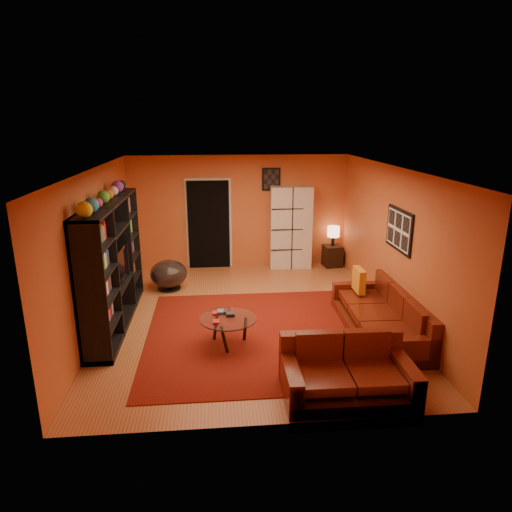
{
  "coord_description": "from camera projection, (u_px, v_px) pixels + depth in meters",
  "views": [
    {
      "loc": [
        -0.57,
        -7.41,
        3.34
      ],
      "look_at": [
        0.13,
        0.1,
        1.09
      ],
      "focal_mm": 32.0,
      "sensor_mm": 36.0,
      "label": 1
    }
  ],
  "objects": [
    {
      "name": "floor",
      "position": [
        249.0,
        317.0,
        8.07
      ],
      "size": [
        6.0,
        6.0,
        0.0
      ],
      "primitive_type": "plane",
      "color": "#9A562F",
      "rests_on": "ground"
    },
    {
      "name": "ceiling",
      "position": [
        248.0,
        168.0,
        7.33
      ],
      "size": [
        6.0,
        6.0,
        0.0
      ],
      "primitive_type": "plane",
      "rotation": [
        3.14,
        0.0,
        0.0
      ],
      "color": "white",
      "rests_on": "wall_back"
    },
    {
      "name": "wall_back",
      "position": [
        239.0,
        212.0,
        10.56
      ],
      "size": [
        6.0,
        0.0,
        6.0
      ],
      "primitive_type": "plane",
      "rotation": [
        1.57,
        0.0,
        0.0
      ],
      "color": "#C65A2B",
      "rests_on": "floor"
    },
    {
      "name": "wall_front",
      "position": [
        271.0,
        320.0,
        4.84
      ],
      "size": [
        6.0,
        0.0,
        6.0
      ],
      "primitive_type": "plane",
      "rotation": [
        -1.57,
        0.0,
        0.0
      ],
      "color": "#C65A2B",
      "rests_on": "floor"
    },
    {
      "name": "wall_left",
      "position": [
        97.0,
        250.0,
        7.48
      ],
      "size": [
        0.0,
        6.0,
        6.0
      ],
      "primitive_type": "plane",
      "rotation": [
        1.57,
        0.0,
        1.57
      ],
      "color": "#C65A2B",
      "rests_on": "floor"
    },
    {
      "name": "wall_right",
      "position": [
        392.0,
        243.0,
        7.92
      ],
      "size": [
        0.0,
        6.0,
        6.0
      ],
      "primitive_type": "plane",
      "rotation": [
        1.57,
        0.0,
        -1.57
      ],
      "color": "#C65A2B",
      "rests_on": "floor"
    },
    {
      "name": "rug",
      "position": [
        259.0,
        334.0,
        7.41
      ],
      "size": [
        3.6,
        3.6,
        0.01
      ],
      "primitive_type": "cube",
      "color": "#59100A",
      "rests_on": "floor"
    },
    {
      "name": "doorway",
      "position": [
        209.0,
        225.0,
        10.54
      ],
      "size": [
        0.95,
        0.1,
        2.04
      ],
      "primitive_type": "cube",
      "color": "black",
      "rests_on": "floor"
    },
    {
      "name": "wall_art_right",
      "position": [
        399.0,
        230.0,
        7.55
      ],
      "size": [
        0.03,
        1.0,
        0.7
      ],
      "primitive_type": "cube",
      "color": "black",
      "rests_on": "wall_right"
    },
    {
      "name": "wall_art_back",
      "position": [
        271.0,
        179.0,
        10.4
      ],
      "size": [
        0.42,
        0.03,
        0.52
      ],
      "primitive_type": "cube",
      "color": "black",
      "rests_on": "wall_back"
    },
    {
      "name": "entertainment_unit",
      "position": [
        112.0,
        264.0,
        7.57
      ],
      "size": [
        0.45,
        3.0,
        2.1
      ],
      "primitive_type": "cube",
      "color": "black",
      "rests_on": "floor"
    },
    {
      "name": "tv",
      "position": [
        115.0,
        267.0,
        7.55
      ],
      "size": [
        1.02,
        0.13,
        0.58
      ],
      "primitive_type": "imported",
      "rotation": [
        0.0,
        0.0,
        1.57
      ],
      "color": "black",
      "rests_on": "entertainment_unit"
    },
    {
      "name": "sofa",
      "position": [
        384.0,
        316.0,
        7.4
      ],
      "size": [
        1.06,
        2.45,
        0.85
      ],
      "rotation": [
        0.0,
        0.0,
        -0.03
      ],
      "color": "#4F140A",
      "rests_on": "rug"
    },
    {
      "name": "loveseat",
      "position": [
        346.0,
        371.0,
        5.78
      ],
      "size": [
        1.63,
        0.99,
        0.85
      ],
      "rotation": [
        0.0,
        0.0,
        1.56
      ],
      "color": "#4F140A",
      "rests_on": "rug"
    },
    {
      "name": "throw_pillow",
      "position": [
        359.0,
        280.0,
        8.05
      ],
      "size": [
        0.12,
        0.42,
        0.42
      ],
      "primitive_type": "cube",
      "color": "orange",
      "rests_on": "sofa"
    },
    {
      "name": "coffee_table",
      "position": [
        228.0,
        321.0,
        6.96
      ],
      "size": [
        0.88,
        0.88,
        0.44
      ],
      "rotation": [
        0.0,
        0.0,
        0.26
      ],
      "color": "silver",
      "rests_on": "floor"
    },
    {
      "name": "storage_cabinet",
      "position": [
        291.0,
        227.0,
        10.58
      ],
      "size": [
        0.97,
        0.46,
        1.91
      ],
      "primitive_type": "cube",
      "rotation": [
        0.0,
        0.0,
        -0.04
      ],
      "color": "silver",
      "rests_on": "floor"
    },
    {
      "name": "bowl_chair",
      "position": [
        169.0,
        274.0,
        9.32
      ],
      "size": [
        0.75,
        0.75,
        0.61
      ],
      "color": "black",
      "rests_on": "floor"
    },
    {
      "name": "side_table",
      "position": [
        332.0,
        256.0,
        10.82
      ],
      "size": [
        0.44,
        0.44,
        0.5
      ],
      "primitive_type": "cube",
      "rotation": [
        0.0,
        0.0,
        0.11
      ],
      "color": "black",
      "rests_on": "floor"
    },
    {
      "name": "table_lamp",
      "position": [
        333.0,
        232.0,
        10.65
      ],
      "size": [
        0.28,
        0.28,
        0.47
      ],
      "color": "black",
      "rests_on": "side_table"
    }
  ]
}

